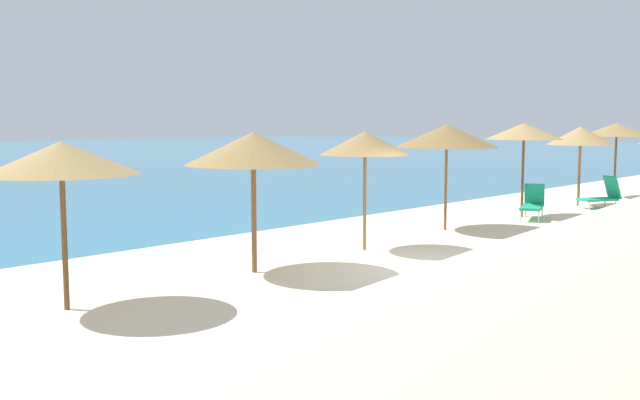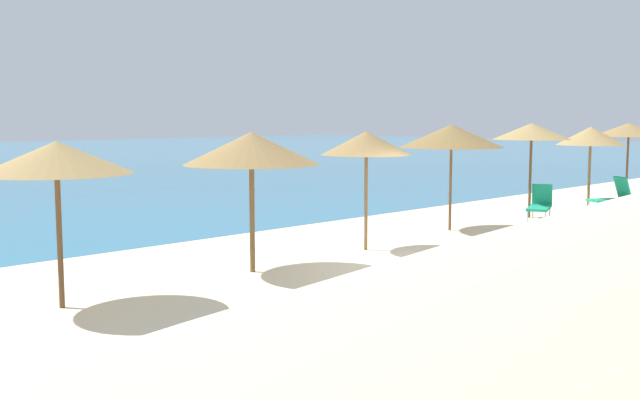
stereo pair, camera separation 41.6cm
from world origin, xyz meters
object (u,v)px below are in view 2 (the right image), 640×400
object	(u,v)px
beach_umbrella_7	(532,132)
beach_umbrella_9	(629,130)
beach_umbrella_3	(56,158)
lounge_chair_2	(540,204)
beach_umbrella_4	(251,149)
beach_umbrella_8	(591,136)
beach_ball	(563,263)
beach_umbrella_6	(451,136)
lounge_chair_0	(613,196)
beach_umbrella_5	(366,143)

from	to	relation	value
beach_umbrella_7	beach_umbrella_9	xyz separation A→B (m)	(7.18, 0.15, -0.04)
beach_umbrella_3	lounge_chair_2	xyz separation A→B (m)	(14.44, -0.20, -1.89)
beach_umbrella_4	beach_umbrella_7	distance (m)	10.79
beach_umbrella_3	beach_umbrella_8	xyz separation A→B (m)	(18.43, 0.22, 0.01)
beach_umbrella_9	beach_ball	bearing A→B (deg)	-161.56
beach_umbrella_7	beach_umbrella_4	bearing A→B (deg)	-178.72
beach_umbrella_6	lounge_chair_0	distance (m)	7.86
beach_umbrella_9	beach_ball	size ratio (longest dim) A/B	8.34
lounge_chair_2	beach_umbrella_3	bearing A→B (deg)	66.91
beach_umbrella_6	beach_umbrella_4	bearing A→B (deg)	-176.52
beach_umbrella_5	beach_umbrella_6	bearing A→B (deg)	5.83
beach_umbrella_4	beach_umbrella_8	world-z (taller)	beach_umbrella_4
beach_umbrella_8	lounge_chair_2	distance (m)	4.44
beach_umbrella_3	lounge_chair_2	size ratio (longest dim) A/B	1.66
beach_umbrella_8	beach_ball	size ratio (longest dim) A/B	8.05
lounge_chair_0	beach_umbrella_4	bearing A→B (deg)	116.23
lounge_chair_2	beach_umbrella_9	bearing A→B (deg)	-107.75
lounge_chair_0	beach_ball	world-z (taller)	lounge_chair_0
beach_umbrella_4	beach_umbrella_9	xyz separation A→B (m)	(17.97, 0.39, 0.14)
lounge_chair_2	beach_umbrella_5	bearing A→B (deg)	65.81
beach_umbrella_8	beach_umbrella_9	xyz separation A→B (m)	(3.36, 0.16, 0.16)
beach_umbrella_5	beach_ball	bearing A→B (deg)	-77.71
beach_umbrella_5	beach_ball	size ratio (longest dim) A/B	8.03
beach_umbrella_7	lounge_chair_2	bearing A→B (deg)	-111.05
beach_umbrella_4	lounge_chair_2	xyz separation A→B (m)	(10.61, -0.20, -1.92)
beach_umbrella_6	beach_umbrella_9	distance (m)	10.92
beach_umbrella_3	beach_umbrella_7	bearing A→B (deg)	0.92
beach_umbrella_4	beach_ball	size ratio (longest dim) A/B	8.12
beach_umbrella_3	beach_ball	xyz separation A→B (m)	(8.06, -4.20, -2.17)
beach_umbrella_6	beach_umbrella_8	xyz separation A→B (m)	(7.56, -0.20, -0.13)
beach_umbrella_3	lounge_chair_2	distance (m)	14.57
beach_umbrella_5	lounge_chair_0	xyz separation A→B (m)	(11.25, -0.66, -1.96)
beach_umbrella_5	beach_umbrella_8	distance (m)	11.30
beach_umbrella_3	beach_umbrella_5	size ratio (longest dim) A/B	0.98
beach_umbrella_9	beach_ball	world-z (taller)	beach_umbrella_9
beach_umbrella_3	beach_umbrella_7	size ratio (longest dim) A/B	0.93
beach_umbrella_7	lounge_chair_0	bearing A→B (deg)	-12.75
beach_umbrella_3	beach_umbrella_6	world-z (taller)	beach_umbrella_6
beach_umbrella_3	beach_umbrella_9	size ratio (longest dim) A/B	0.94
beach_umbrella_6	lounge_chair_2	world-z (taller)	beach_umbrella_6
beach_umbrella_8	lounge_chair_0	xyz separation A→B (m)	(-0.04, -0.84, -1.92)
beach_umbrella_5	lounge_chair_0	bearing A→B (deg)	-3.36
beach_umbrella_9	lounge_chair_2	distance (m)	7.66
beach_umbrella_6	lounge_chair_0	size ratio (longest dim) A/B	1.91
beach_umbrella_7	beach_ball	size ratio (longest dim) A/B	8.45
beach_umbrella_8	lounge_chair_2	xyz separation A→B (m)	(-3.99, -0.43, -1.90)
beach_ball	beach_umbrella_7	bearing A→B (deg)	34.08
beach_umbrella_5	lounge_chair_2	distance (m)	7.57
beach_umbrella_9	lounge_chair_0	bearing A→B (deg)	-163.66
beach_umbrella_4	beach_umbrella_6	xyz separation A→B (m)	(7.04, 0.43, 0.11)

